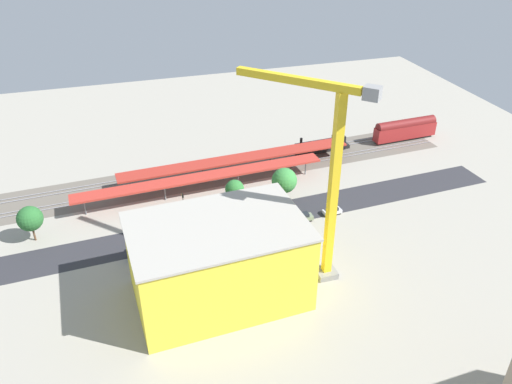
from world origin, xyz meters
TOP-DOWN VIEW (x-y plane):
  - ground_plane at (0.00, 0.00)m, footprint 194.31×194.31m
  - rail_bed at (0.00, -20.61)m, footprint 122.03×20.72m
  - street_asphalt at (0.00, 2.30)m, footprint 121.75×15.48m
  - track_rails at (0.00, -20.61)m, footprint 121.28×14.30m
  - platform_canopy_near at (5.79, -11.63)m, footprint 58.31×7.21m
  - platform_canopy_far at (-4.44, -18.66)m, footprint 58.39×7.79m
  - locomotive at (-29.73, -23.74)m, footprint 15.81×3.28m
  - passenger_coach at (-54.54, -23.73)m, footprint 18.83×3.90m
  - parked_car_0 at (-19.26, 5.36)m, footprint 4.22×2.19m
  - parked_car_1 at (-12.17, 5.92)m, footprint 4.35×1.86m
  - parked_car_2 at (-3.96, 5.41)m, footprint 4.13×2.07m
  - parked_car_3 at (3.11, 5.59)m, footprint 4.78×1.88m
  - parked_car_4 at (10.45, 5.87)m, footprint 4.38×2.09m
  - construction_building at (10.06, 23.14)m, footprint 28.99×19.57m
  - construction_roof_slab at (10.06, 23.14)m, footprint 29.62×20.20m
  - tower_crane at (-8.65, 22.67)m, footprint 17.63×17.89m
  - box_truck_0 at (19.21, 8.16)m, footprint 9.76×3.10m
  - street_tree_0 at (0.39, -2.78)m, footprint 4.15×4.15m
  - street_tree_1 at (-10.70, -1.94)m, footprint 5.62×5.62m
  - street_tree_2 at (41.87, -3.45)m, footprint 5.05×5.05m
  - traffic_light at (11.77, -2.17)m, footprint 0.50×0.36m

SIDE VIEW (x-z plane):
  - ground_plane at x=0.00m, z-range 0.00..0.00m
  - rail_bed at x=0.00m, z-range 0.00..0.01m
  - street_asphalt at x=0.00m, z-range 0.00..0.01m
  - track_rails at x=0.00m, z-range 0.12..0.24m
  - parked_car_4 at x=10.45m, z-range -0.08..1.51m
  - parked_car_3 at x=3.11m, z-range -0.09..1.57m
  - parked_car_2 at x=-3.96m, z-range -0.08..1.56m
  - parked_car_0 at x=-19.26m, z-range -0.10..1.61m
  - parked_car_1 at x=-12.17m, z-range -0.10..1.70m
  - locomotive at x=-29.73m, z-range -0.68..4.14m
  - box_truck_0 at x=19.21m, z-range -0.06..3.60m
  - passenger_coach at x=-54.54m, z-range 0.17..6.30m
  - platform_canopy_far at x=-4.44m, z-range 1.84..5.98m
  - traffic_light at x=11.77m, z-range 1.05..7.28m
  - platform_canopy_near at x=5.79m, z-range 1.98..6.45m
  - street_tree_0 at x=0.39m, z-range 1.47..8.64m
  - street_tree_2 at x=41.87m, z-range 1.32..9.02m
  - street_tree_1 at x=-10.70m, z-range 1.51..10.18m
  - construction_building at x=10.06m, z-range 0.00..14.31m
  - construction_roof_slab at x=10.06m, z-range 14.31..14.71m
  - tower_crane at x=-8.65m, z-range 2.87..39.51m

